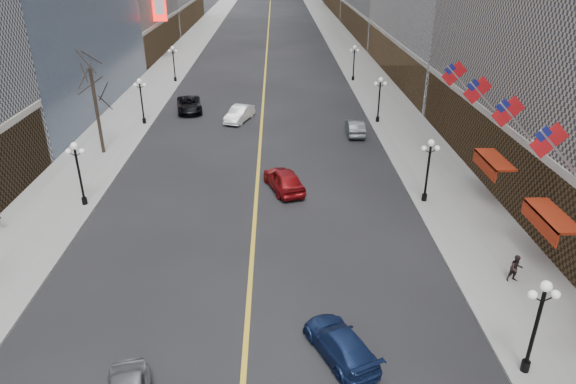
{
  "coord_description": "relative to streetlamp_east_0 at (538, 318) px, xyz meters",
  "views": [
    {
      "loc": [
        1.48,
        -1.94,
        16.22
      ],
      "look_at": [
        1.94,
        17.13,
        7.08
      ],
      "focal_mm": 32.0,
      "sensor_mm": 36.0,
      "label": 1
    }
  ],
  "objects": [
    {
      "name": "car_sb_mid",
      "position": [
        -9.8,
        18.3,
        -2.07
      ],
      "size": [
        3.43,
        5.28,
        1.67
      ],
      "primitive_type": "imported",
      "rotation": [
        0.0,
        0.0,
        3.46
      ],
      "color": "maroon",
      "rests_on": "ground"
    },
    {
      "name": "flag_3",
      "position": [
        3.51,
        13.0,
        4.39
      ],
      "size": [
        2.87,
        0.12,
        2.87
      ],
      "color": "#B2B2B7",
      "rests_on": "ground"
    },
    {
      "name": "lane_line",
      "position": [
        -11.8,
        66.0,
        -2.89
      ],
      "size": [
        0.25,
        200.0,
        0.02
      ],
      "primitive_type": "cube",
      "color": "gold",
      "rests_on": "ground"
    },
    {
      "name": "car_sb_far",
      "position": [
        -2.8,
        30.53,
        -2.19
      ],
      "size": [
        1.63,
        4.37,
        1.43
      ],
      "primitive_type": "imported",
      "rotation": [
        0.0,
        0.0,
        3.11
      ],
      "color": "#535A5B",
      "rests_on": "ground"
    },
    {
      "name": "sidewalk_east",
      "position": [
        2.2,
        56.0,
        -2.83
      ],
      "size": [
        6.0,
        230.0,
        0.15
      ],
      "primitive_type": "cube",
      "color": "gray",
      "rests_on": "ground"
    },
    {
      "name": "car_nb_far",
      "position": [
        -19.73,
        38.55,
        -2.14
      ],
      "size": [
        3.55,
        5.89,
        1.53
      ],
      "primitive_type": "imported",
      "rotation": [
        0.0,
        0.0,
        0.19
      ],
      "color": "black",
      "rests_on": "ground"
    },
    {
      "name": "sidewalk_west",
      "position": [
        -25.8,
        56.0,
        -2.83
      ],
      "size": [
        6.0,
        230.0,
        0.15
      ],
      "primitive_type": "cube",
      "color": "gray",
      "rests_on": "ground"
    },
    {
      "name": "car_sb_near",
      "position": [
        -7.63,
        1.24,
        -2.25
      ],
      "size": [
        3.52,
        4.87,
        1.31
      ],
      "primitive_type": "imported",
      "rotation": [
        0.0,
        0.0,
        3.56
      ],
      "color": "#14244D",
      "rests_on": "ground"
    },
    {
      "name": "awning_b",
      "position": [
        4.3,
        8.0,
        0.18
      ],
      "size": [
        1.4,
        4.0,
        0.93
      ],
      "color": "#9B2610",
      "rests_on": "ground"
    },
    {
      "name": "streetlamp_west_1",
      "position": [
        -23.6,
        16.0,
        0.0
      ],
      "size": [
        1.26,
        0.44,
        4.52
      ],
      "color": "black",
      "rests_on": "sidewalk_west"
    },
    {
      "name": "streetlamp_east_3",
      "position": [
        0.0,
        52.0,
        0.0
      ],
      "size": [
        1.26,
        0.44,
        4.52
      ],
      "color": "black",
      "rests_on": "sidewalk_east"
    },
    {
      "name": "streetlamp_west_2",
      "position": [
        -23.6,
        34.0,
        0.0
      ],
      "size": [
        1.26,
        0.44,
        4.52
      ],
      "color": "black",
      "rests_on": "sidewalk_west"
    },
    {
      "name": "flag_2",
      "position": [
        3.51,
        8.0,
        4.39
      ],
      "size": [
        2.87,
        0.12,
        2.87
      ],
      "color": "#B2B2B7",
      "rests_on": "ground"
    },
    {
      "name": "streetlamp_west_3",
      "position": [
        -23.6,
        52.0,
        0.0
      ],
      "size": [
        1.26,
        0.44,
        4.52
      ],
      "color": "black",
      "rests_on": "sidewalk_west"
    },
    {
      "name": "ped_east_walk",
      "position": [
        2.23,
        6.36,
        -1.98
      ],
      "size": [
        0.79,
        0.48,
        1.54
      ],
      "primitive_type": "imported",
      "rotation": [
        0.0,
        0.0,
        0.09
      ],
      "color": "black",
      "rests_on": "sidewalk_east"
    },
    {
      "name": "awning_c",
      "position": [
        4.3,
        16.0,
        0.18
      ],
      "size": [
        1.4,
        4.0,
        0.93
      ],
      "color": "#9B2610",
      "rests_on": "ground"
    },
    {
      "name": "flag_5",
      "position": [
        3.51,
        23.0,
        4.39
      ],
      "size": [
        2.87,
        0.12,
        2.87
      ],
      "color": "#B2B2B7",
      "rests_on": "ground"
    },
    {
      "name": "streetlamp_east_0",
      "position": [
        0.0,
        0.0,
        0.0
      ],
      "size": [
        1.26,
        0.44,
        4.52
      ],
      "color": "black",
      "rests_on": "sidewalk_east"
    },
    {
      "name": "tree_west_far",
      "position": [
        -25.3,
        26.0,
        3.34
      ],
      "size": [
        3.6,
        3.6,
        7.92
      ],
      "color": "#2D231C",
      "rests_on": "sidewalk_west"
    },
    {
      "name": "car_nb_mid",
      "position": [
        -14.08,
        34.99,
        -2.13
      ],
      "size": [
        3.1,
        4.94,
        1.54
      ],
      "primitive_type": "imported",
      "rotation": [
        0.0,
        0.0,
        -0.34
      ],
      "color": "white",
      "rests_on": "ground"
    },
    {
      "name": "flag_4",
      "position": [
        3.51,
        18.0,
        4.39
      ],
      "size": [
        2.87,
        0.12,
        2.87
      ],
      "color": "#B2B2B7",
      "rests_on": "ground"
    },
    {
      "name": "streetlamp_east_1",
      "position": [
        0.0,
        16.0,
        0.0
      ],
      "size": [
        1.26,
        0.44,
        4.52
      ],
      "color": "black",
      "rests_on": "sidewalk_east"
    },
    {
      "name": "streetlamp_east_2",
      "position": [
        0.0,
        34.0,
        0.0
      ],
      "size": [
        1.26,
        0.44,
        4.52
      ],
      "color": "black",
      "rests_on": "sidewalk_east"
    }
  ]
}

